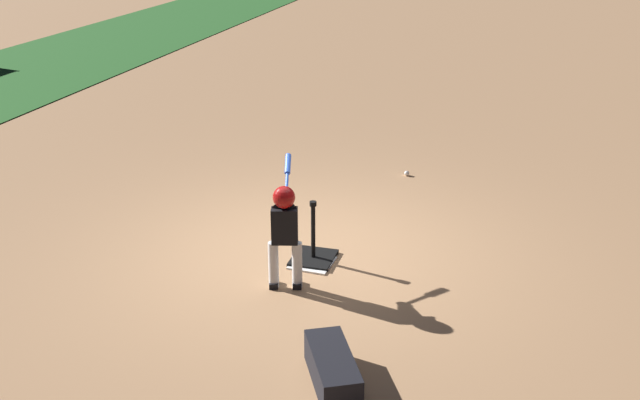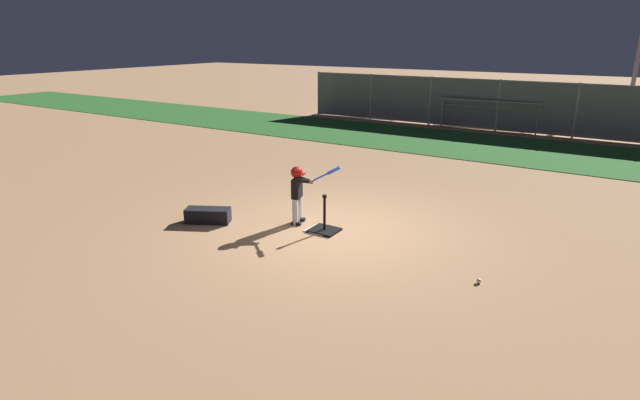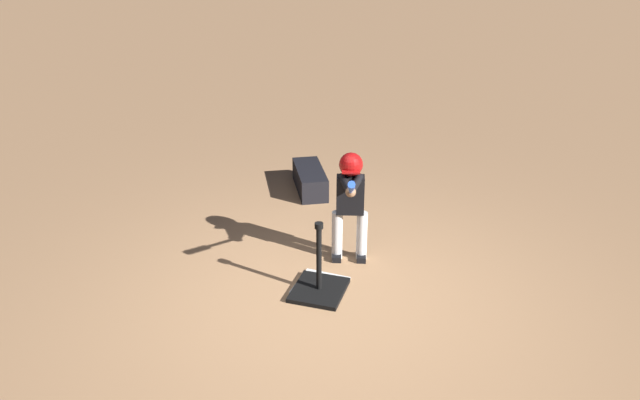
% 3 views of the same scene
% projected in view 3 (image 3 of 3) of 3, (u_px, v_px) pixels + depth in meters
% --- Properties ---
extents(ground_plane, '(90.00, 90.00, 0.00)m').
position_uv_depth(ground_plane, '(329.00, 304.00, 5.47)').
color(ground_plane, '#AD7F56').
extents(home_plate, '(0.47, 0.47, 0.02)m').
position_uv_depth(home_plate, '(320.00, 285.00, 5.72)').
color(home_plate, white).
rests_on(home_plate, ground_plane).
extents(batting_tee, '(0.51, 0.46, 0.70)m').
position_uv_depth(batting_tee, '(319.00, 284.00, 5.61)').
color(batting_tee, black).
rests_on(batting_tee, ground_plane).
extents(batter_child, '(0.94, 0.43, 1.18)m').
position_uv_depth(batter_child, '(350.00, 195.00, 5.87)').
color(batter_child, silver).
rests_on(batter_child, ground_plane).
extents(equipment_bag, '(0.89, 0.67, 0.28)m').
position_uv_depth(equipment_bag, '(310.00, 180.00, 7.65)').
color(equipment_bag, black).
rests_on(equipment_bag, ground_plane).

